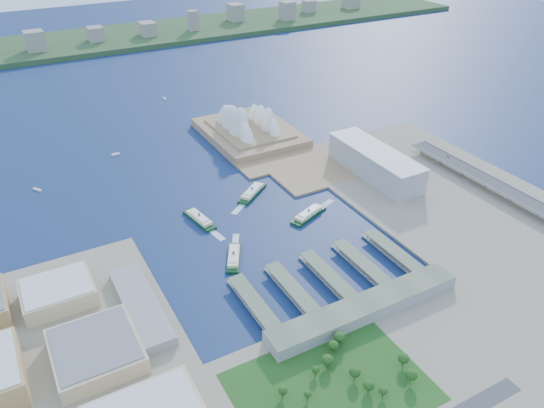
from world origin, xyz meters
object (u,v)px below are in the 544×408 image
ferry_a (199,217)px  ferry_c (234,256)px  ferry_b (252,191)px  car_c (448,156)px  toaster_building (375,163)px  ferry_d (309,213)px  opera_house (249,118)px

ferry_a → ferry_c: ferry_a is taller
ferry_b → car_c: 285.28m
ferry_c → toaster_building: bearing=-134.1°
ferry_b → ferry_c: 138.82m
toaster_building → ferry_a: 253.80m
toaster_building → ferry_c: (-249.41, -78.23, -15.61)m
ferry_b → ferry_d: (35.63, -79.73, -0.13)m
car_c → opera_house: bearing=-48.8°
ferry_a → ferry_d: bearing=-34.2°
ferry_a → ferry_b: ferry_b is taller
ferry_c → car_c: size_ratio=11.05×
toaster_building → ferry_b: bearing=168.3°
ferry_a → toaster_building: bearing=-12.0°
ferry_a → car_c: car_c is taller
opera_house → car_c: opera_house is taller
opera_house → toaster_building: bearing=-65.8°
car_c → ferry_c: bearing=8.1°
opera_house → ferry_b: bearing=-115.7°
opera_house → ferry_d: opera_house is taller
car_c → toaster_building: bearing=-14.0°
ferry_b → toaster_building: bearing=41.6°
ferry_d → ferry_b: bearing=2.4°
toaster_building → ferry_b: size_ratio=2.74×
ferry_a → ferry_c: 87.76m
toaster_building → ferry_a: size_ratio=2.84×
ferry_a → opera_house: bearing=39.6°
ferry_d → car_c: 243.42m
ferry_c → car_c: car_c is taller
ferry_b → car_c: bearing=40.7°
toaster_building → ferry_c: bearing=-162.6°
ferry_c → car_c: 362.18m
ferry_a → car_c: (362.16, -36.67, 10.38)m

